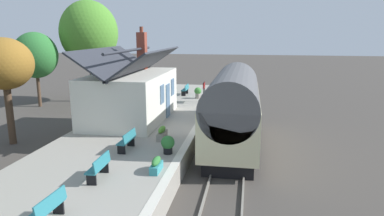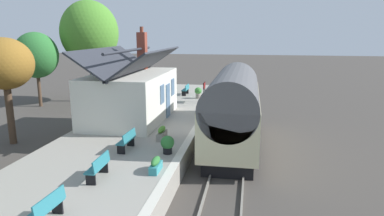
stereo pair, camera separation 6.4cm
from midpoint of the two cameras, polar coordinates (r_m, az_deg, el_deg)
name	(u,v)px [view 1 (the left image)]	position (r m, az deg, el deg)	size (l,w,h in m)	color
ground_plane	(216,145)	(19.63, 3.97, -6.14)	(160.00, 160.00, 0.00)	#423D38
platform	(142,133)	(20.35, -8.43, -4.14)	(32.00, 6.78, 0.97)	gray
platform_edge_coping	(196,127)	(19.48, 0.56, -3.24)	(32.00, 0.36, 0.02)	beige
rail_near	(245,145)	(19.53, 8.74, -6.15)	(52.00, 0.08, 0.14)	gray
rail_far	(220,144)	(19.59, 4.50, -5.97)	(52.00, 0.08, 0.14)	gray
train	(233,108)	(18.78, 6.74, -0.04)	(9.48, 2.73, 4.32)	black
station_building	(132,94)	(21.46, -10.04, 2.27)	(7.76, 4.35, 5.63)	silver
bench_by_lamp	(186,89)	(29.55, -1.14, 3.11)	(1.41, 0.46, 0.88)	#26727F
bench_mid_platform	(99,167)	(13.21, -15.26, -9.34)	(1.41, 0.46, 0.88)	#26727F
bench_platform_end	(48,208)	(10.79, -22.93, -15.06)	(1.42, 0.50, 0.88)	#26727F
bench_near_building	(127,140)	(16.01, -10.77, -5.24)	(1.42, 0.49, 0.88)	#26727F
planter_bench_left	(166,99)	(26.62, -4.45, 1.56)	(0.88, 0.32, 0.55)	teal
planter_edge_far	(156,165)	(13.54, -6.07, -9.33)	(0.92, 0.32, 0.57)	teal
planter_edge_near	(198,92)	(27.98, 0.91, 2.63)	(0.57, 0.57, 0.90)	gray
planter_under_sign	(168,144)	(15.34, -4.14, -5.95)	(0.60, 0.60, 0.82)	black
planter_corner_building	(162,133)	(17.45, -5.10, -4.15)	(1.08, 0.32, 0.64)	gray
station_sign_board	(204,87)	(26.20, 1.93, 3.47)	(0.96, 0.06, 1.57)	black
tree_far_left	(89,33)	(32.52, -16.73, 11.85)	(5.14, 5.05, 9.00)	#4C3828
tree_distant	(35,55)	(31.83, -24.55, 7.93)	(3.36, 3.70, 6.27)	#4C3828
tree_mid_background	(4,65)	(21.57, -28.75, 6.30)	(3.01, 3.14, 5.99)	#4C3828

